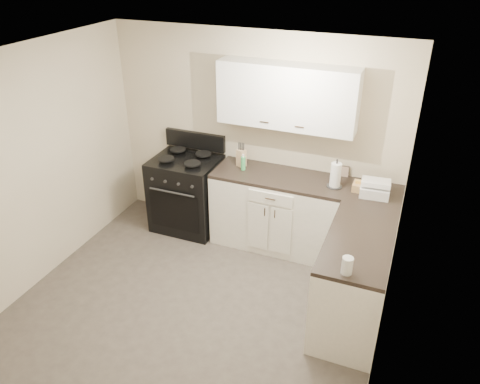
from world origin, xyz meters
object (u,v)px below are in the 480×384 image
at_px(stove, 187,194).
at_px(wicker_basket, 365,188).
at_px(knife_block, 241,158).
at_px(paper_towel, 336,175).
at_px(countertop_grill, 375,190).

relative_size(stove, wicker_basket, 3.80).
distance_m(knife_block, paper_towel, 1.16).
height_order(stove, knife_block, knife_block).
height_order(paper_towel, wicker_basket, paper_towel).
bearing_deg(countertop_grill, paper_towel, 172.83).
height_order(knife_block, wicker_basket, knife_block).
height_order(knife_block, countertop_grill, knife_block).
bearing_deg(paper_towel, wicker_basket, 3.05).
bearing_deg(paper_towel, stove, 179.95).
bearing_deg(stove, paper_towel, -0.05).
xyz_separation_m(stove, paper_towel, (1.86, -0.00, 0.62)).
bearing_deg(stove, countertop_grill, -0.63).
relative_size(paper_towel, countertop_grill, 0.93).
height_order(paper_towel, countertop_grill, paper_towel).
relative_size(knife_block, wicker_basket, 0.81).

